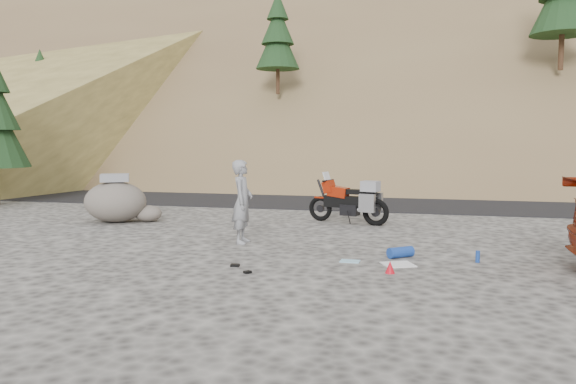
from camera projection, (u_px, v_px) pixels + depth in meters
name	position (u px, v px, depth m)	size (l,w,h in m)	color
ground	(289.00, 245.00, 11.41)	(140.00, 140.00, 0.00)	#3C3A37
road	(349.00, 199.00, 20.10)	(120.00, 7.00, 0.05)	black
hillside	(399.00, 39.00, 49.86)	(120.00, 73.00, 46.72)	brown
motorcycle	(351.00, 202.00, 14.24)	(2.17, 1.00, 1.32)	black
man	(243.00, 243.00, 11.62)	(0.63, 0.41, 1.72)	gray
boulder	(115.00, 201.00, 14.50)	(1.94, 1.78, 1.23)	#5C574F
small_rock	(148.00, 213.00, 14.61)	(0.92, 0.88, 0.43)	#5C574F
gear_white_cloth	(398.00, 264.00, 9.57)	(0.51, 0.45, 0.02)	white
gear_blue_mat	(401.00, 252.00, 10.16)	(0.20, 0.20, 0.49)	navy
gear_bottle	(478.00, 257.00, 9.76)	(0.07, 0.07, 0.21)	navy
gear_funnel	(390.00, 267.00, 8.97)	(0.16, 0.16, 0.20)	red
gear_glove_a	(235.00, 265.00, 9.45)	(0.15, 0.10, 0.04)	black
gear_glove_b	(248.00, 272.00, 8.97)	(0.11, 0.09, 0.04)	black
gear_blue_cloth	(350.00, 261.00, 9.84)	(0.34, 0.25, 0.01)	#90C5DF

